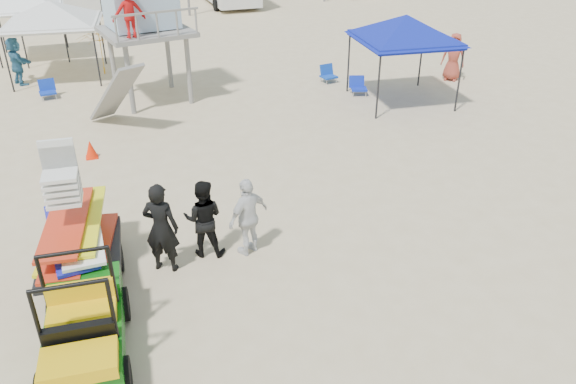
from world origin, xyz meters
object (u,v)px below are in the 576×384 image
object	(u,v)px
utility_cart	(80,320)
lifeguard_tower	(140,3)
canopy_blue	(406,19)
surf_trailer	(75,231)
man_left	(161,228)

from	to	relation	value
utility_cart	lifeguard_tower	distance (m)	12.69
utility_cart	canopy_blue	distance (m)	14.13
surf_trailer	utility_cart	bearing A→B (deg)	-90.08
surf_trailer	man_left	world-z (taller)	surf_trailer
lifeguard_tower	canopy_blue	world-z (taller)	lifeguard_tower
utility_cart	man_left	world-z (taller)	man_left
surf_trailer	man_left	size ratio (longest dim) A/B	1.48
utility_cart	man_left	bearing A→B (deg)	53.21
utility_cart	surf_trailer	distance (m)	2.34
utility_cart	surf_trailer	size ratio (longest dim) A/B	0.87
utility_cart	man_left	xyz separation A→B (m)	(1.52, 2.03, 0.11)
surf_trailer	man_left	xyz separation A→B (m)	(1.52, -0.30, -0.07)
lifeguard_tower	canopy_blue	xyz separation A→B (m)	(8.08, -3.09, -0.48)
man_left	surf_trailer	bearing A→B (deg)	16.83
utility_cart	lifeguard_tower	world-z (taller)	lifeguard_tower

